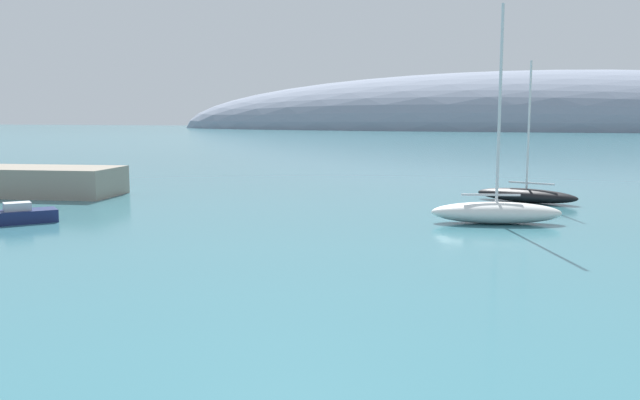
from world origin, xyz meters
TOP-DOWN VIEW (x-y plane):
  - distant_ridge at (15.75, 253.07)m, footprint 281.31×79.07m
  - sailboat_black_mid_mooring at (10.86, 40.12)m, footprint 6.42×3.69m
  - sailboat_white_outer_mooring at (9.40, 31.31)m, footprint 6.57×3.10m
  - motorboat_navy_foreground at (-13.74, 23.99)m, footprint 4.54×4.75m

SIDE VIEW (x-z plane):
  - distant_ridge at x=15.75m, z-range -21.21..21.21m
  - motorboat_navy_foreground at x=-13.74m, z-range -0.15..0.88m
  - sailboat_black_mid_mooring at x=10.86m, z-range -3.78..4.75m
  - sailboat_white_outer_mooring at x=9.40m, z-range -4.66..5.90m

